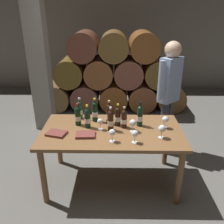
% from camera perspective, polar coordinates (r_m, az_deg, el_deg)
% --- Properties ---
extents(ground_plane, '(14.00, 14.00, 0.00)m').
position_cam_1_polar(ground_plane, '(3.30, -0.06, -16.10)').
color(ground_plane, '#66635E').
extents(cellar_back_wall, '(10.00, 0.24, 2.80)m').
position_cam_1_polar(cellar_back_wall, '(6.77, 0.55, 17.64)').
color(cellar_back_wall, gray).
rests_on(cellar_back_wall, ground_plane).
extents(barrel_stack, '(3.12, 0.90, 1.69)m').
position_cam_1_polar(barrel_stack, '(5.31, 0.40, 8.88)').
color(barrel_stack, brown).
rests_on(barrel_stack, ground_plane).
extents(stone_pillar, '(0.32, 0.32, 2.60)m').
position_cam_1_polar(stone_pillar, '(4.42, -17.20, 12.10)').
color(stone_pillar, gray).
rests_on(stone_pillar, ground_plane).
extents(dining_table, '(1.70, 0.90, 0.76)m').
position_cam_1_polar(dining_table, '(2.91, -0.06, -5.93)').
color(dining_table, brown).
rests_on(dining_table, ground_plane).
extents(wine_bottle_0, '(0.07, 0.07, 0.32)m').
position_cam_1_polar(wine_bottle_0, '(2.94, 6.74, -0.88)').
color(wine_bottle_0, black).
rests_on(wine_bottle_0, dining_table).
extents(wine_bottle_1, '(0.07, 0.07, 0.30)m').
position_cam_1_polar(wine_bottle_1, '(2.81, -0.36, -2.03)').
color(wine_bottle_1, black).
rests_on(wine_bottle_1, dining_table).
extents(wine_bottle_2, '(0.07, 0.07, 0.29)m').
position_cam_1_polar(wine_bottle_2, '(2.97, -8.25, -0.88)').
color(wine_bottle_2, black).
rests_on(wine_bottle_2, dining_table).
extents(wine_bottle_3, '(0.07, 0.07, 0.27)m').
position_cam_1_polar(wine_bottle_3, '(2.88, 2.92, -1.59)').
color(wine_bottle_3, black).
rests_on(wine_bottle_3, dining_table).
extents(wine_bottle_4, '(0.07, 0.07, 0.32)m').
position_cam_1_polar(wine_bottle_4, '(3.05, -4.15, 0.16)').
color(wine_bottle_4, black).
rests_on(wine_bottle_4, dining_table).
extents(wine_bottle_5, '(0.07, 0.07, 0.29)m').
position_cam_1_polar(wine_bottle_5, '(3.15, -7.78, 0.59)').
color(wine_bottle_5, '#19381E').
rests_on(wine_bottle_5, dining_table).
extents(wine_bottle_6, '(0.07, 0.07, 0.29)m').
position_cam_1_polar(wine_bottle_6, '(2.93, 1.40, -1.02)').
color(wine_bottle_6, black).
rests_on(wine_bottle_6, dining_table).
extents(wine_bottle_7, '(0.07, 0.07, 0.31)m').
position_cam_1_polar(wine_bottle_7, '(2.97, -0.72, -0.44)').
color(wine_bottle_7, black).
rests_on(wine_bottle_7, dining_table).
extents(wine_bottle_8, '(0.07, 0.07, 0.30)m').
position_cam_1_polar(wine_bottle_8, '(2.89, -5.95, -1.42)').
color(wine_bottle_8, black).
rests_on(wine_bottle_8, dining_table).
extents(wine_glass_0, '(0.08, 0.08, 0.16)m').
position_cam_1_polar(wine_glass_0, '(2.80, 5.05, -2.71)').
color(wine_glass_0, white).
rests_on(wine_glass_0, dining_table).
extents(wine_glass_1, '(0.07, 0.07, 0.15)m').
position_cam_1_polar(wine_glass_1, '(2.58, 0.05, -5.08)').
color(wine_glass_1, white).
rests_on(wine_glass_1, dining_table).
extents(wine_glass_2, '(0.08, 0.08, 0.16)m').
position_cam_1_polar(wine_glass_2, '(2.94, 12.74, -1.85)').
color(wine_glass_2, white).
rests_on(wine_glass_2, dining_table).
extents(wine_glass_3, '(0.07, 0.07, 0.14)m').
position_cam_1_polar(wine_glass_3, '(2.84, -2.91, -2.40)').
color(wine_glass_3, white).
rests_on(wine_glass_3, dining_table).
extents(wine_glass_4, '(0.07, 0.07, 0.15)m').
position_cam_1_polar(wine_glass_4, '(2.57, 5.55, -5.33)').
color(wine_glass_4, white).
rests_on(wine_glass_4, dining_table).
extents(wine_glass_5, '(0.09, 0.09, 0.16)m').
position_cam_1_polar(wine_glass_5, '(2.71, 11.96, -4.02)').
color(wine_glass_5, white).
rests_on(wine_glass_5, dining_table).
extents(tasting_notebook, '(0.23, 0.17, 0.03)m').
position_cam_1_polar(tasting_notebook, '(2.75, -6.40, -5.48)').
color(tasting_notebook, brown).
rests_on(tasting_notebook, dining_table).
extents(leather_ledger, '(0.26, 0.21, 0.03)m').
position_cam_1_polar(leather_ledger, '(2.84, -13.25, -5.04)').
color(leather_ledger, brown).
rests_on(leather_ledger, dining_table).
extents(sommelier_presenting, '(0.39, 0.36, 1.72)m').
position_cam_1_polar(sommelier_presenting, '(3.54, 13.60, 5.48)').
color(sommelier_presenting, '#383842').
rests_on(sommelier_presenting, ground_plane).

